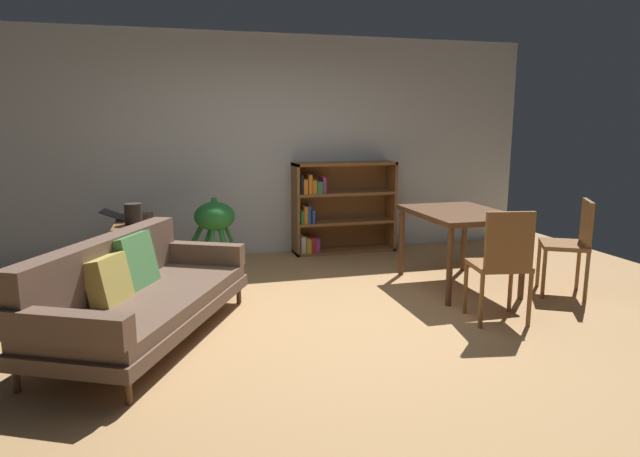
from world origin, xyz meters
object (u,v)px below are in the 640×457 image
(dining_chair_far, at_px, (572,240))
(bookshelf, at_px, (337,208))
(fabric_couch, at_px, (135,292))
(open_laptop, at_px, (126,217))
(dining_table, at_px, (459,219))
(media_console, at_px, (136,251))
(potted_floor_plant, at_px, (215,227))
(dining_chair_near, at_px, (503,260))
(desk_speaker, at_px, (133,214))

(dining_chair_far, height_order, bookshelf, bookshelf)
(fabric_couch, height_order, open_laptop, fabric_couch)
(dining_table, bearing_deg, open_laptop, 159.59)
(media_console, bearing_deg, fabric_couch, -86.80)
(potted_floor_plant, bearing_deg, bookshelf, 22.86)
(fabric_couch, bearing_deg, media_console, 93.20)
(fabric_couch, distance_m, media_console, 1.70)
(dining_table, xyz_separation_m, dining_chair_near, (-0.18, -1.04, -0.15))
(media_console, distance_m, dining_chair_near, 3.67)
(potted_floor_plant, xyz_separation_m, dining_table, (2.32, -1.14, 0.17))
(fabric_couch, bearing_deg, potted_floor_plant, 67.05)
(desk_speaker, distance_m, dining_table, 3.25)
(desk_speaker, relative_size, bookshelf, 0.16)
(dining_chair_far, bearing_deg, open_laptop, 157.34)
(bookshelf, bearing_deg, dining_chair_far, -54.93)
(open_laptop, bearing_deg, dining_chair_far, -22.66)
(desk_speaker, bearing_deg, dining_chair_near, -32.58)
(media_console, height_order, dining_table, dining_table)
(media_console, relative_size, dining_chair_near, 1.11)
(dining_table, xyz_separation_m, bookshelf, (-0.73, 1.81, -0.12))
(dining_table, height_order, dining_chair_near, dining_chair_near)
(fabric_couch, xyz_separation_m, desk_speaker, (-0.08, 1.46, 0.37))
(open_laptop, height_order, dining_table, dining_table)
(dining_table, bearing_deg, dining_chair_far, -30.06)
(fabric_couch, relative_size, dining_chair_near, 2.35)
(dining_chair_near, bearing_deg, desk_speaker, 147.42)
(media_console, distance_m, potted_floor_plant, 0.86)
(media_console, distance_m, dining_table, 3.36)
(desk_speaker, height_order, dining_chair_far, dining_chair_far)
(dining_chair_far, bearing_deg, potted_floor_plant, 152.74)
(open_laptop, relative_size, bookshelf, 0.36)
(desk_speaker, height_order, bookshelf, bookshelf)
(bookshelf, bearing_deg, open_laptop, -166.41)
(desk_speaker, height_order, potted_floor_plant, desk_speaker)
(potted_floor_plant, bearing_deg, dining_table, -26.12)
(media_console, height_order, bookshelf, bookshelf)
(fabric_couch, relative_size, open_laptop, 4.78)
(media_console, distance_m, dining_chair_far, 4.38)
(dining_chair_near, bearing_deg, media_console, 144.44)
(potted_floor_plant, bearing_deg, open_laptop, 175.89)
(bookshelf, bearing_deg, dining_table, -68.05)
(open_laptop, bearing_deg, dining_chair_near, -36.26)
(desk_speaker, height_order, dining_chair_near, dining_chair_near)
(desk_speaker, xyz_separation_m, potted_floor_plant, (0.82, 0.29, -0.23))
(dining_chair_far, distance_m, bookshelf, 2.86)
(open_laptop, relative_size, potted_floor_plant, 0.55)
(potted_floor_plant, distance_m, dining_chair_far, 3.64)
(open_laptop, height_order, potted_floor_plant, potted_floor_plant)
(desk_speaker, xyz_separation_m, dining_table, (3.14, -0.85, -0.05))
(open_laptop, xyz_separation_m, dining_table, (3.24, -1.20, 0.03))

